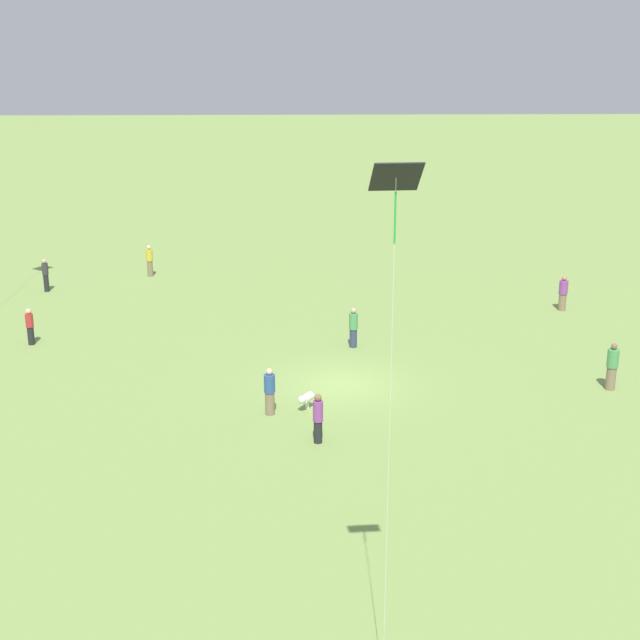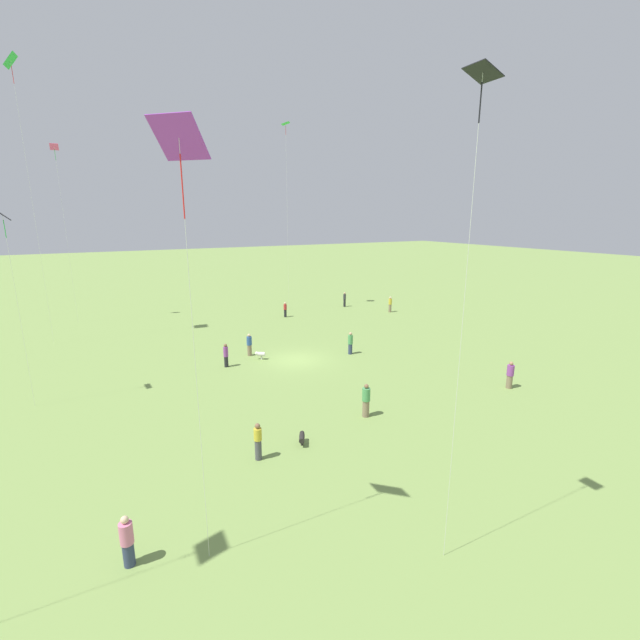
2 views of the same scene
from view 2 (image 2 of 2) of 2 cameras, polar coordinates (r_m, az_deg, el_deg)
name	(u,v)px [view 2 (image 2 of 2)]	position (r m, az deg, el deg)	size (l,w,h in m)	color
ground_plane	(297,360)	(32.58, -3.13, -5.34)	(240.00, 240.00, 0.00)	#7A994C
person_0	(345,299)	(51.43, 3.29, 2.77)	(0.37, 0.37, 1.77)	#232328
person_1	(127,541)	(15.96, -24.32, -25.29)	(0.57, 0.57, 1.75)	#333D5B
person_2	(510,375)	(29.66, 24.01, -6.73)	(0.59, 0.59, 1.76)	#847056
person_3	(226,355)	(31.56, -12.44, -4.61)	(0.37, 0.37, 1.74)	#232328
person_4	(350,343)	(33.75, 4.07, -3.10)	(0.40, 0.40, 1.78)	#333D5B
person_5	(285,309)	(46.19, -4.66, 1.41)	(0.45, 0.45, 1.65)	#232328
person_6	(258,441)	(19.90, -8.27, -15.73)	(0.50, 0.50, 1.75)	#4C4C51
person_7	(249,345)	(33.75, -9.40, -3.28)	(0.55, 0.55, 1.76)	#847056
person_8	(390,304)	(49.07, 9.34, 2.07)	(0.43, 0.43, 1.78)	#847056
person_9	(366,401)	(23.59, 6.16, -10.63)	(0.61, 0.61, 1.87)	#847056
kite_0	(56,162)	(49.64, -31.74, 17.51)	(0.50, 0.72, 17.21)	#E54C99
kite_2	(4,223)	(28.06, -36.54, 10.34)	(0.93, 0.74, 10.98)	black
kite_3	(480,112)	(12.48, 20.51, 24.53)	(0.77, 0.73, 14.17)	black
kite_4	(180,151)	(12.18, -18.19, 20.62)	(1.51, 1.52, 13.02)	purple
kite_5	(13,73)	(43.14, -35.78, 25.12)	(1.34, 0.95, 22.28)	green
kite_6	(286,138)	(49.52, -4.57, 23.07)	(1.17, 1.16, 20.27)	green
dog_0	(260,354)	(32.85, -7.99, -4.53)	(0.62, 0.75, 0.62)	silver
dog_1	(302,437)	(21.10, -2.43, -15.34)	(0.81, 0.56, 0.54)	black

